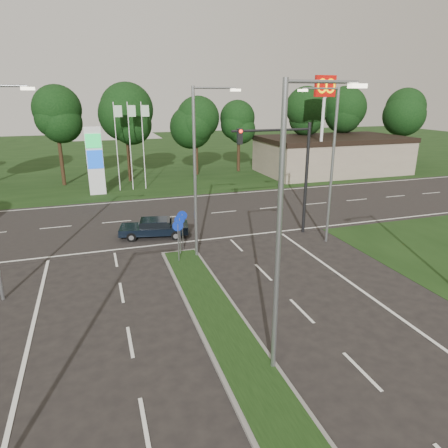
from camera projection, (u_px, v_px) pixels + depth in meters
name	position (u px, v px, depth m)	size (l,w,h in m)	color
verge_far	(124.00, 158.00, 57.14)	(160.00, 50.00, 0.02)	black
cross_road	(159.00, 218.00, 29.11)	(160.00, 12.00, 0.02)	black
median_kerb	(277.00, 418.00, 11.01)	(2.00, 26.00, 0.12)	slate
commercial_building	(332.00, 155.00, 45.86)	(16.00, 9.00, 4.00)	gray
streetlight_median_near	(286.00, 221.00, 11.57)	(2.53, 0.22, 9.00)	gray
streetlight_median_far	(198.00, 166.00, 20.61)	(2.53, 0.22, 9.00)	gray
streetlight_right_far	(330.00, 159.00, 22.92)	(2.53, 0.22, 9.00)	gray
traffic_signal	(288.00, 162.00, 24.38)	(5.10, 0.42, 7.00)	black
median_signs	(180.00, 227.00, 21.71)	(1.16, 1.76, 2.38)	gray
gas_pylon	(98.00, 159.00, 35.19)	(5.80, 1.26, 8.00)	silver
mcdonalds_sign	(324.00, 101.00, 39.19)	(2.20, 0.47, 10.40)	silver
treeline_far	(132.00, 113.00, 41.45)	(6.00, 6.00, 9.90)	black
navy_sedan	(154.00, 228.00, 25.10)	(4.46, 2.53, 1.16)	black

